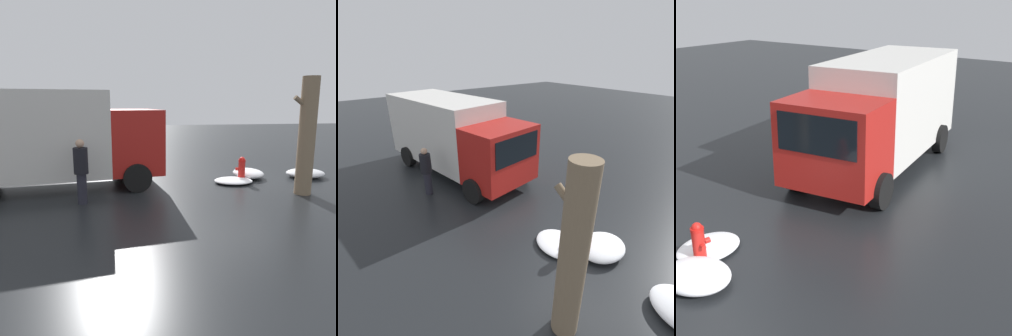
{
  "view_description": "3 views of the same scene",
  "coord_description": "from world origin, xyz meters",
  "views": [
    {
      "loc": [
        4.45,
        10.86,
        2.76
      ],
      "look_at": [
        2.79,
        0.73,
        0.71
      ],
      "focal_mm": 35.0,
      "sensor_mm": 36.0,
      "label": 1
    },
    {
      "loc": [
        -3.2,
        4.88,
        4.91
      ],
      "look_at": [
        3.95,
        -0.71,
        0.83
      ],
      "focal_mm": 28.0,
      "sensor_mm": 36.0,
      "label": 2
    },
    {
      "loc": [
        -4.71,
        -6.78,
        4.98
      ],
      "look_at": [
        3.78,
        -0.69,
        0.95
      ],
      "focal_mm": 50.0,
      "sensor_mm": 36.0,
      "label": 3
    }
  ],
  "objects": [
    {
      "name": "snow_pile_curbside",
      "position": [
        -0.46,
        -0.49,
        0.17
      ],
      "size": [
        1.1,
        1.35,
        0.33
      ],
      "color": "white",
      "rests_on": "ground_plane"
    },
    {
      "name": "pedestrian",
      "position": [
        5.38,
        1.84,
        0.98
      ],
      "size": [
        0.39,
        0.39,
        1.8
      ],
      "rotation": [
        0.0,
        0.0,
        1.61
      ],
      "color": "#23232D",
      "rests_on": "ground_plane"
    },
    {
      "name": "fire_hydrant",
      "position": [
        0.0,
        -0.0,
        0.45
      ],
      "size": [
        0.35,
        0.45,
        0.88
      ],
      "rotation": [
        0.0,
        0.0,
        6.06
      ],
      "color": "red",
      "rests_on": "ground_plane"
    },
    {
      "name": "tree_trunk",
      "position": [
        -1.22,
        1.91,
        1.77
      ],
      "size": [
        0.76,
        0.5,
        3.52
      ],
      "color": "#7F6B51",
      "rests_on": "ground_plane"
    },
    {
      "name": "ground_plane",
      "position": [
        0.0,
        0.0,
        0.0
      ],
      "size": [
        60.0,
        60.0,
        0.0
      ],
      "primitive_type": "plane",
      "color": "black"
    },
    {
      "name": "delivery_truck",
      "position": [
        6.61,
        0.02,
        1.7
      ],
      "size": [
        7.23,
        3.46,
        3.13
      ],
      "rotation": [
        0.0,
        0.0,
        1.71
      ],
      "color": "red",
      "rests_on": "ground_plane"
    },
    {
      "name": "snow_pile_by_hydrant",
      "position": [
        0.39,
        0.24,
        0.08
      ],
      "size": [
        1.34,
        1.09,
        0.17
      ],
      "color": "white",
      "rests_on": "ground_plane"
    }
  ]
}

